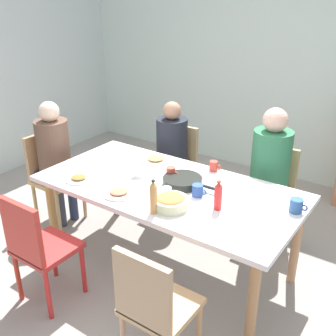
{
  "coord_description": "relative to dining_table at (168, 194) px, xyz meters",
  "views": [
    {
      "loc": [
        1.63,
        -2.34,
        2.21
      ],
      "look_at": [
        0.0,
        0.0,
        0.92
      ],
      "focal_mm": 43.42,
      "sensor_mm": 36.0,
      "label": 1
    }
  ],
  "objects": [
    {
      "name": "plate_2",
      "position": [
        -0.36,
        0.33,
        0.09
      ],
      "size": [
        0.26,
        0.26,
        0.04
      ],
      "color": "silver",
      "rests_on": "dining_table"
    },
    {
      "name": "person_3",
      "position": [
        0.52,
        0.8,
        0.08
      ],
      "size": [
        0.34,
        0.34,
        1.29
      ],
      "color": "brown",
      "rests_on": "ground_plane"
    },
    {
      "name": "dining_table",
      "position": [
        0.0,
        0.0,
        0.0
      ],
      "size": [
        2.07,
        1.03,
        0.77
      ],
      "color": "white",
      "rests_on": "ground_plane"
    },
    {
      "name": "chair_1",
      "position": [
        -0.52,
        -0.89,
        -0.18
      ],
      "size": [
        0.4,
        0.4,
        0.9
      ],
      "color": "#BA2E2C",
      "rests_on": "ground_plane"
    },
    {
      "name": "bowl_0",
      "position": [
        0.21,
        -0.28,
        0.12
      ],
      "size": [
        0.26,
        0.26,
        0.09
      ],
      "color": "beige",
      "rests_on": "dining_table"
    },
    {
      "name": "cup_4",
      "position": [
        0.16,
        0.45,
        0.12
      ],
      "size": [
        0.11,
        0.07,
        0.09
      ],
      "color": "#D04236",
      "rests_on": "dining_table"
    },
    {
      "name": "chair_4",
      "position": [
        -1.42,
        0.0,
        -0.18
      ],
      "size": [
        0.4,
        0.4,
        0.9
      ],
      "color": "tan",
      "rests_on": "ground_plane"
    },
    {
      "name": "cup_5",
      "position": [
        -0.3,
        -0.02,
        0.11
      ],
      "size": [
        0.12,
        0.08,
        0.08
      ],
      "color": "white",
      "rests_on": "dining_table"
    },
    {
      "name": "person_4",
      "position": [
        -1.33,
        0.0,
        0.05
      ],
      "size": [
        0.31,
        0.31,
        1.24
      ],
      "color": "navy",
      "rests_on": "ground_plane"
    },
    {
      "name": "bottle_1",
      "position": [
        0.16,
        -0.4,
        0.19
      ],
      "size": [
        0.05,
        0.05,
        0.25
      ],
      "color": "tan",
      "rests_on": "dining_table"
    },
    {
      "name": "bottle_0",
      "position": [
        0.5,
        -0.1,
        0.18
      ],
      "size": [
        0.06,
        0.06,
        0.22
      ],
      "color": "red",
      "rests_on": "dining_table"
    },
    {
      "name": "chair_2",
      "position": [
        0.52,
        -0.89,
        -0.18
      ],
      "size": [
        0.4,
        0.4,
        0.9
      ],
      "color": "tan",
      "rests_on": "ground_plane"
    },
    {
      "name": "chair_0",
      "position": [
        -0.52,
        0.89,
        -0.18
      ],
      "size": [
        0.4,
        0.4,
        0.9
      ],
      "color": "tan",
      "rests_on": "ground_plane"
    },
    {
      "name": "wall_back",
      "position": [
        0.0,
        2.4,
        0.6
      ],
      "size": [
        5.9,
        0.12,
        2.6
      ],
      "primitive_type": "cube",
      "color": "silver",
      "rests_on": "ground_plane"
    },
    {
      "name": "ground_plane",
      "position": [
        0.0,
        0.0,
        -0.7
      ],
      "size": [
        6.79,
        6.79,
        0.0
      ],
      "primitive_type": "plane",
      "color": "#9B948D"
    },
    {
      "name": "cup_1",
      "position": [
        0.28,
        -0.02,
        0.12
      ],
      "size": [
        0.12,
        0.08,
        0.09
      ],
      "color": "#2F52A6",
      "rests_on": "dining_table"
    },
    {
      "name": "serving_pan",
      "position": [
        0.09,
        0.08,
        0.11
      ],
      "size": [
        0.49,
        0.31,
        0.06
      ],
      "color": "black",
      "rests_on": "dining_table"
    },
    {
      "name": "plate_0",
      "position": [
        -0.21,
        -0.34,
        0.09
      ],
      "size": [
        0.24,
        0.24,
        0.04
      ],
      "color": "silver",
      "rests_on": "dining_table"
    },
    {
      "name": "cup_0",
      "position": [
        0.96,
        0.17,
        0.12
      ],
      "size": [
        0.13,
        0.09,
        0.1
      ],
      "color": "#325D9D",
      "rests_on": "dining_table"
    },
    {
      "name": "chair_3",
      "position": [
        0.52,
        0.89,
        -0.18
      ],
      "size": [
        0.4,
        0.4,
        0.9
      ],
      "color": "tan",
      "rests_on": "ground_plane"
    },
    {
      "name": "cup_3",
      "position": [
        -0.05,
        0.12,
        0.12
      ],
      "size": [
        0.11,
        0.07,
        0.1
      ],
      "color": "#D04F3D",
      "rests_on": "dining_table"
    },
    {
      "name": "cup_2",
      "position": [
        0.1,
        -0.16,
        0.11
      ],
      "size": [
        0.11,
        0.08,
        0.07
      ],
      "color": "white",
      "rests_on": "dining_table"
    },
    {
      "name": "plate_1",
      "position": [
        -0.64,
        -0.34,
        0.09
      ],
      "size": [
        0.21,
        0.21,
        0.04
      ],
      "color": "silver",
      "rests_on": "dining_table"
    },
    {
      "name": "person_0",
      "position": [
        -0.52,
        0.8,
        0.02
      ],
      "size": [
        0.31,
        0.31,
        1.19
      ],
      "color": "#3B433B",
      "rests_on": "ground_plane"
    }
  ]
}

